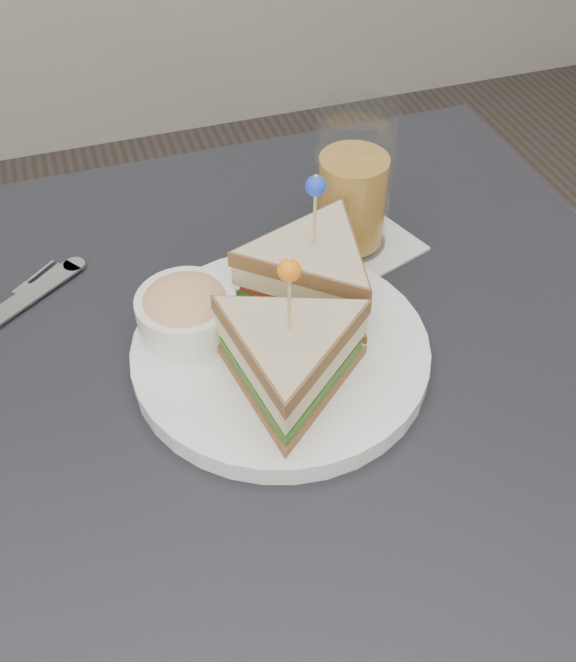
{
  "coord_description": "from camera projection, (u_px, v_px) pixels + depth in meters",
  "views": [
    {
      "loc": [
        -0.13,
        -0.42,
        1.26
      ],
      "look_at": [
        0.01,
        0.01,
        0.8
      ],
      "focal_mm": 40.0,
      "sensor_mm": 36.0,
      "label": 1
    }
  ],
  "objects": [
    {
      "name": "drink_set",
      "position": [
        353.0,
        189.0,
        0.76
      ],
      "size": [
        0.16,
        0.16,
        0.16
      ],
      "rotation": [
        0.0,
        0.0,
        0.34
      ],
      "color": "silver",
      "rests_on": "table"
    },
    {
      "name": "cutlery_fork",
      "position": [
        1.0,
        317.0,
        0.72
      ],
      "size": [
        0.16,
        0.15,
        0.01
      ],
      "rotation": [
        0.0,
        0.0,
        -0.85
      ],
      "color": "silver",
      "rests_on": "table"
    },
    {
      "name": "plate_meal",
      "position": [
        285.0,
        321.0,
        0.66
      ],
      "size": [
        0.32,
        0.32,
        0.16
      ],
      "rotation": [
        0.0,
        0.0,
        0.17
      ],
      "color": "white",
      "rests_on": "table"
    },
    {
      "name": "table",
      "position": [
        282.0,
        430.0,
        0.72
      ],
      "size": [
        0.8,
        0.8,
        0.75
      ],
      "color": "black",
      "rests_on": "ground"
    }
  ]
}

